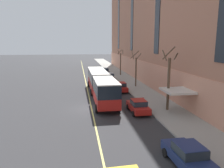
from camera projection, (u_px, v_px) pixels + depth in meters
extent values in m
plane|color=#303033|center=(89.00, 108.00, 26.73)|extent=(260.00, 260.00, 0.00)
cube|color=#9E9B93|center=(152.00, 99.00, 31.00)|extent=(4.63, 160.00, 0.15)
cube|color=tan|center=(177.00, 88.00, 28.04)|extent=(0.14, 110.00, 4.40)
cube|color=silver|center=(178.00, 91.00, 24.48)|extent=(3.20, 3.40, 0.24)
cube|color=#1E232B|center=(119.00, 2.00, 64.82)|extent=(0.10, 2.00, 27.46)
cube|color=red|center=(98.00, 84.00, 36.20)|extent=(2.67, 10.76, 1.24)
cube|color=black|center=(98.00, 75.00, 35.94)|extent=(2.68, 10.76, 1.51)
cube|color=silver|center=(98.00, 70.00, 35.79)|extent=(2.69, 10.76, 0.12)
cube|color=#19232D|center=(95.00, 72.00, 41.20)|extent=(2.38, 0.10, 1.14)
cube|color=orange|center=(95.00, 68.00, 41.08)|extent=(1.81, 0.07, 0.28)
cube|color=black|center=(95.00, 81.00, 41.55)|extent=(2.54, 0.14, 0.24)
cube|color=white|center=(90.00, 80.00, 41.36)|extent=(0.28, 0.06, 0.18)
cube|color=white|center=(100.00, 80.00, 41.64)|extent=(0.28, 0.06, 0.18)
cylinder|color=#595651|center=(102.00, 86.00, 30.36)|extent=(2.47, 1.02, 2.46)
cube|color=red|center=(106.00, 98.00, 26.72)|extent=(2.64, 6.82, 1.24)
cube|color=black|center=(106.00, 87.00, 26.47)|extent=(2.65, 6.82, 1.51)
cube|color=silver|center=(105.00, 80.00, 26.32)|extent=(2.66, 6.82, 0.12)
cylinder|color=black|center=(89.00, 84.00, 39.77)|extent=(0.31, 1.00, 1.00)
cylinder|color=black|center=(103.00, 84.00, 40.18)|extent=(0.31, 1.00, 1.00)
cylinder|color=black|center=(91.00, 92.00, 33.00)|extent=(0.31, 1.00, 1.00)
cylinder|color=black|center=(108.00, 92.00, 33.42)|extent=(0.31, 1.00, 1.00)
cylinder|color=black|center=(97.00, 109.00, 24.84)|extent=(0.31, 1.00, 1.00)
cylinder|color=black|center=(119.00, 108.00, 25.25)|extent=(0.31, 1.00, 1.00)
cube|color=#B7B7BC|center=(110.00, 77.00, 47.11)|extent=(1.88, 4.40, 0.64)
cube|color=#232D38|center=(110.00, 74.00, 46.79)|extent=(1.59, 2.01, 0.56)
cube|color=#B7B7BC|center=(110.00, 73.00, 46.74)|extent=(1.55, 1.92, 0.04)
cylinder|color=black|center=(105.00, 78.00, 48.31)|extent=(0.24, 0.65, 0.64)
cylinder|color=black|center=(112.00, 77.00, 48.63)|extent=(0.24, 0.65, 0.64)
cylinder|color=black|center=(107.00, 80.00, 45.72)|extent=(0.24, 0.65, 0.64)
cylinder|color=black|center=(115.00, 79.00, 46.03)|extent=(0.24, 0.65, 0.64)
cube|color=#B21E19|center=(121.00, 88.00, 35.86)|extent=(1.78, 4.32, 0.64)
cube|color=#232D38|center=(121.00, 84.00, 35.54)|extent=(1.55, 1.95, 0.56)
cube|color=#B21E19|center=(121.00, 83.00, 35.48)|extent=(1.51, 1.87, 0.04)
cylinder|color=black|center=(114.00, 88.00, 37.09)|extent=(0.23, 0.64, 0.64)
cylinder|color=black|center=(124.00, 88.00, 37.33)|extent=(0.23, 0.64, 0.64)
cylinder|color=black|center=(117.00, 91.00, 34.50)|extent=(0.23, 0.64, 0.64)
cylinder|color=black|center=(127.00, 91.00, 34.74)|extent=(0.23, 0.64, 0.64)
cube|color=#4C4C51|center=(105.00, 72.00, 56.13)|extent=(1.91, 4.41, 0.64)
cube|color=#232D38|center=(105.00, 69.00, 55.81)|extent=(1.64, 2.00, 0.56)
cube|color=#4C4C51|center=(105.00, 68.00, 55.75)|extent=(1.60, 1.91, 0.04)
cylinder|color=black|center=(101.00, 72.00, 57.39)|extent=(0.23, 0.64, 0.64)
cylinder|color=black|center=(108.00, 72.00, 57.63)|extent=(0.23, 0.64, 0.64)
cylinder|color=black|center=(102.00, 74.00, 54.75)|extent=(0.23, 0.64, 0.64)
cylinder|color=black|center=(109.00, 73.00, 54.99)|extent=(0.23, 0.64, 0.64)
cube|color=#B21E19|center=(138.00, 107.00, 24.98)|extent=(1.83, 4.28, 0.64)
cube|color=#232D38|center=(139.00, 103.00, 24.66)|extent=(1.59, 1.94, 0.56)
cube|color=#B21E19|center=(139.00, 100.00, 24.61)|extent=(1.55, 1.85, 0.04)
cylinder|color=black|center=(128.00, 107.00, 26.17)|extent=(0.23, 0.64, 0.64)
cylinder|color=black|center=(142.00, 106.00, 26.46)|extent=(0.23, 0.64, 0.64)
cylinder|color=black|center=(134.00, 114.00, 23.62)|extent=(0.23, 0.64, 0.64)
cylinder|color=black|center=(149.00, 113.00, 23.90)|extent=(0.23, 0.64, 0.64)
cube|color=navy|center=(187.00, 157.00, 14.09)|extent=(1.97, 4.27, 0.64)
cube|color=#232D38|center=(189.00, 150.00, 13.78)|extent=(1.68, 1.95, 0.56)
cube|color=navy|center=(190.00, 145.00, 13.72)|extent=(1.64, 1.86, 0.04)
cylinder|color=black|center=(165.00, 153.00, 15.25)|extent=(0.24, 0.65, 0.64)
cylinder|color=black|center=(189.00, 150.00, 15.58)|extent=(0.24, 0.65, 0.64)
cylinder|color=brown|center=(168.00, 84.00, 25.17)|extent=(0.30, 0.30, 6.05)
cylinder|color=brown|center=(176.00, 56.00, 24.54)|extent=(0.43, 1.43, 0.89)
cylinder|color=brown|center=(169.00, 53.00, 25.18)|extent=(1.45, 0.46, 1.54)
cylinder|color=brown|center=(165.00, 55.00, 24.47)|extent=(0.16, 1.35, 1.15)
cylinder|color=brown|center=(136.00, 72.00, 39.19)|extent=(0.25, 0.25, 5.15)
cylinder|color=brown|center=(139.00, 56.00, 38.92)|extent=(0.48, 1.25, 1.08)
cylinder|color=brown|center=(135.00, 55.00, 39.38)|extent=(1.67, 0.25, 1.47)
cylinder|color=brown|center=(133.00, 54.00, 38.46)|extent=(0.20, 1.45, 1.65)
cylinder|color=brown|center=(121.00, 64.00, 53.11)|extent=(0.27, 0.27, 5.29)
cylinder|color=brown|center=(123.00, 52.00, 52.51)|extent=(0.40, 1.12, 1.06)
cylinder|color=brown|center=(120.00, 52.00, 53.11)|extent=(1.26, 0.32, 1.11)
cylinder|color=brown|center=(118.00, 52.00, 52.46)|extent=(0.18, 1.16, 1.05)
cylinder|color=red|center=(143.00, 100.00, 29.06)|extent=(0.24, 0.24, 0.55)
sphere|color=silver|center=(143.00, 97.00, 28.99)|extent=(0.20, 0.20, 0.20)
cylinder|color=silver|center=(142.00, 99.00, 29.02)|extent=(0.10, 0.09, 0.09)
cylinder|color=silver|center=(144.00, 99.00, 29.07)|extent=(0.10, 0.09, 0.09)
cube|color=#E0D66B|center=(90.00, 102.00, 29.68)|extent=(0.16, 140.00, 0.01)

